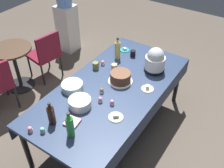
{
  "coord_description": "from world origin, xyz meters",
  "views": [
    {
      "loc": [
        -1.96,
        -1.31,
        2.71
      ],
      "look_at": [
        0.0,
        0.0,
        0.8
      ],
      "focal_mm": 41.3,
      "sensor_mm": 36.0,
      "label": 1
    }
  ],
  "objects_px": {
    "slow_cooker": "(155,60)",
    "cupcake_lemon": "(42,130)",
    "dessert_plate_cream": "(147,88)",
    "soda_bottle_lime_soda": "(70,125)",
    "cupcake_cocoa": "(100,100)",
    "cupcake_vanilla": "(30,130)",
    "maroon_chair_right": "(45,53)",
    "dessert_plate_sage": "(116,117)",
    "ceramic_snack_bowl": "(80,103)",
    "cupcake_mint": "(102,91)",
    "cupcake_rose": "(112,103)",
    "glass_salad_bowl": "(72,86)",
    "water_cooler": "(67,22)",
    "round_cafe_table": "(14,61)",
    "soda_bottle_cola": "(51,114)",
    "dessert_plate_teal": "(125,50)",
    "cupcake_berry": "(103,63)",
    "frosted_layer_cake": "(120,77)",
    "coffee_mug_tan": "(114,67)",
    "potluck_table": "(112,91)",
    "coffee_mug_olive": "(96,65)"
  },
  "relations": [
    {
      "from": "cupcake_mint",
      "to": "coffee_mug_tan",
      "type": "height_order",
      "value": "coffee_mug_tan"
    },
    {
      "from": "dessert_plate_sage",
      "to": "ceramic_snack_bowl",
      "type": "bearing_deg",
      "value": 100.05
    },
    {
      "from": "cupcake_berry",
      "to": "coffee_mug_olive",
      "type": "xyz_separation_m",
      "value": [
        -0.11,
        0.03,
        0.02
      ]
    },
    {
      "from": "slow_cooker",
      "to": "dessert_plate_cream",
      "type": "relative_size",
      "value": 2.23
    },
    {
      "from": "round_cafe_table",
      "to": "dessert_plate_sage",
      "type": "bearing_deg",
      "value": -99.22
    },
    {
      "from": "cupcake_vanilla",
      "to": "soda_bottle_lime_soda",
      "type": "relative_size",
      "value": 0.23
    },
    {
      "from": "cupcake_vanilla",
      "to": "maroon_chair_right",
      "type": "xyz_separation_m",
      "value": [
        1.4,
        1.26,
        -0.29
      ]
    },
    {
      "from": "glass_salad_bowl",
      "to": "coffee_mug_tan",
      "type": "bearing_deg",
      "value": -17.84
    },
    {
      "from": "frosted_layer_cake",
      "to": "cupcake_berry",
      "type": "height_order",
      "value": "frosted_layer_cake"
    },
    {
      "from": "cupcake_berry",
      "to": "soda_bottle_cola",
      "type": "height_order",
      "value": "soda_bottle_cola"
    },
    {
      "from": "cupcake_rose",
      "to": "cupcake_mint",
      "type": "bearing_deg",
      "value": 64.7
    },
    {
      "from": "dessert_plate_sage",
      "to": "dessert_plate_teal",
      "type": "xyz_separation_m",
      "value": [
        1.19,
        0.62,
        -0.0
      ]
    },
    {
      "from": "dessert_plate_sage",
      "to": "soda_bottle_cola",
      "type": "distance_m",
      "value": 0.66
    },
    {
      "from": "dessert_plate_cream",
      "to": "cupcake_vanilla",
      "type": "relative_size",
      "value": 2.2
    },
    {
      "from": "ceramic_snack_bowl",
      "to": "dessert_plate_sage",
      "type": "bearing_deg",
      "value": -79.95
    },
    {
      "from": "dessert_plate_cream",
      "to": "cupcake_rose",
      "type": "xyz_separation_m",
      "value": [
        -0.46,
        0.2,
        0.02
      ]
    },
    {
      "from": "dessert_plate_teal",
      "to": "soda_bottle_lime_soda",
      "type": "distance_m",
      "value": 1.67
    },
    {
      "from": "dessert_plate_cream",
      "to": "round_cafe_table",
      "type": "height_order",
      "value": "dessert_plate_cream"
    },
    {
      "from": "glass_salad_bowl",
      "to": "potluck_table",
      "type": "bearing_deg",
      "value": -51.86
    },
    {
      "from": "dessert_plate_cream",
      "to": "soda_bottle_lime_soda",
      "type": "height_order",
      "value": "soda_bottle_lime_soda"
    },
    {
      "from": "slow_cooker",
      "to": "cupcake_lemon",
      "type": "height_order",
      "value": "slow_cooker"
    },
    {
      "from": "slow_cooker",
      "to": "cupcake_rose",
      "type": "distance_m",
      "value": 0.85
    },
    {
      "from": "coffee_mug_olive",
      "to": "dessert_plate_cream",
      "type": "bearing_deg",
      "value": -90.01
    },
    {
      "from": "dessert_plate_teal",
      "to": "cupcake_berry",
      "type": "xyz_separation_m",
      "value": [
        -0.48,
        0.05,
        0.02
      ]
    },
    {
      "from": "slow_cooker",
      "to": "cupcake_mint",
      "type": "xyz_separation_m",
      "value": [
        -0.74,
        0.31,
        -0.12
      ]
    },
    {
      "from": "cupcake_vanilla",
      "to": "glass_salad_bowl",
      "type": "bearing_deg",
      "value": 6.28
    },
    {
      "from": "soda_bottle_lime_soda",
      "to": "ceramic_snack_bowl",
      "type": "bearing_deg",
      "value": 26.76
    },
    {
      "from": "slow_cooker",
      "to": "glass_salad_bowl",
      "type": "distance_m",
      "value": 1.08
    },
    {
      "from": "slow_cooker",
      "to": "cupcake_cocoa",
      "type": "height_order",
      "value": "slow_cooker"
    },
    {
      "from": "water_cooler",
      "to": "cupcake_mint",
      "type": "bearing_deg",
      "value": -128.1
    },
    {
      "from": "cupcake_cocoa",
      "to": "dessert_plate_sage",
      "type": "bearing_deg",
      "value": -110.72
    },
    {
      "from": "dessert_plate_cream",
      "to": "ceramic_snack_bowl",
      "type": "bearing_deg",
      "value": 144.38
    },
    {
      "from": "potluck_table",
      "to": "coffee_mug_olive",
      "type": "bearing_deg",
      "value": 62.26
    },
    {
      "from": "potluck_table",
      "to": "soda_bottle_cola",
      "type": "height_order",
      "value": "soda_bottle_cola"
    },
    {
      "from": "cupcake_vanilla",
      "to": "slow_cooker",
      "type": "bearing_deg",
      "value": -18.89
    },
    {
      "from": "soda_bottle_lime_soda",
      "to": "round_cafe_table",
      "type": "bearing_deg",
      "value": 67.29
    },
    {
      "from": "ceramic_snack_bowl",
      "to": "water_cooler",
      "type": "bearing_deg",
      "value": 45.29
    },
    {
      "from": "cupcake_rose",
      "to": "round_cafe_table",
      "type": "bearing_deg",
      "value": 84.12
    },
    {
      "from": "glass_salad_bowl",
      "to": "cupcake_mint",
      "type": "relative_size",
      "value": 3.8
    },
    {
      "from": "glass_salad_bowl",
      "to": "cupcake_mint",
      "type": "bearing_deg",
      "value": -66.79
    },
    {
      "from": "cupcake_mint",
      "to": "maroon_chair_right",
      "type": "distance_m",
      "value": 1.63
    },
    {
      "from": "cupcake_berry",
      "to": "dessert_plate_sage",
      "type": "bearing_deg",
      "value": -136.71
    },
    {
      "from": "dessert_plate_teal",
      "to": "round_cafe_table",
      "type": "xyz_separation_m",
      "value": [
        -0.85,
        1.46,
        -0.26
      ]
    },
    {
      "from": "cupcake_cocoa",
      "to": "cupcake_vanilla",
      "type": "bearing_deg",
      "value": 156.4
    },
    {
      "from": "round_cafe_table",
      "to": "water_cooler",
      "type": "relative_size",
      "value": 0.58
    },
    {
      "from": "cupcake_cocoa",
      "to": "round_cafe_table",
      "type": "bearing_deg",
      "value": 82.61
    },
    {
      "from": "dessert_plate_cream",
      "to": "coffee_mug_olive",
      "type": "xyz_separation_m",
      "value": [
        0.0,
        0.76,
        0.03
      ]
    },
    {
      "from": "dessert_plate_teal",
      "to": "soda_bottle_lime_soda",
      "type": "relative_size",
      "value": 0.47
    },
    {
      "from": "maroon_chair_right",
      "to": "cupcake_vanilla",
      "type": "bearing_deg",
      "value": -138.0
    },
    {
      "from": "cupcake_lemon",
      "to": "cupcake_mint",
      "type": "bearing_deg",
      "value": -9.46
    }
  ]
}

